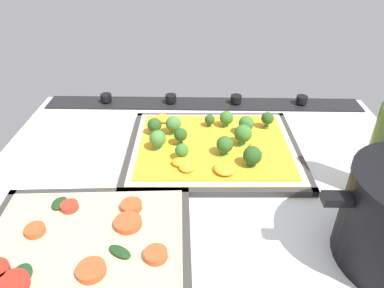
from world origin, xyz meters
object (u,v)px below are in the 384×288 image
at_px(broccoli_pizza, 212,143).
at_px(veggie_pizza_back, 80,245).
at_px(baking_tray_front, 213,150).
at_px(baking_tray_back, 85,246).

relative_size(broccoli_pizza, veggie_pizza_back, 1.12).
relative_size(baking_tray_front, veggie_pizza_back, 1.21).
bearing_deg(baking_tray_back, baking_tray_front, -126.93).
bearing_deg(baking_tray_front, veggie_pizza_back, 52.87).
xyz_separation_m(baking_tray_back, veggie_pizza_back, (0.01, 0.01, 0.01)).
height_order(baking_tray_front, veggie_pizza_back, veggie_pizza_back).
relative_size(baking_tray_front, broccoli_pizza, 1.07).
xyz_separation_m(broccoli_pizza, veggie_pizza_back, (0.20, 0.26, -0.01)).
height_order(broccoli_pizza, veggie_pizza_back, broccoli_pizza).
distance_m(baking_tray_front, veggie_pizza_back, 0.33).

